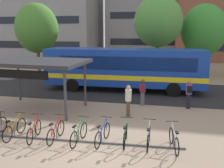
# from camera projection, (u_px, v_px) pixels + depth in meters

# --- Properties ---
(ground) EXTENTS (200.00, 200.00, 0.00)m
(ground) POSITION_uv_depth(u_px,v_px,m) (97.00, 146.00, 10.22)
(ground) COLOR gray
(bus_lane_asphalt) EXTENTS (80.00, 7.20, 0.01)m
(bus_lane_asphalt) POSITION_uv_depth(u_px,v_px,m) (131.00, 90.00, 19.58)
(bus_lane_asphalt) COLOR #232326
(bus_lane_asphalt) RESTS_ON ground
(city_bus) EXTENTS (12.07, 2.77, 3.20)m
(city_bus) POSITION_uv_depth(u_px,v_px,m) (123.00, 68.00, 19.33)
(city_bus) COLOR #14389E
(city_bus) RESTS_ON ground
(bike_rack) EXTENTS (8.72, 0.54, 0.70)m
(bike_rack) POSITION_uv_depth(u_px,v_px,m) (79.00, 140.00, 10.60)
(bike_rack) COLOR #47474C
(bike_rack) RESTS_ON ground
(parked_bicycle_orange_1) EXTENTS (0.52, 1.72, 0.99)m
(parked_bicycle_orange_1) POSITION_uv_depth(u_px,v_px,m) (15.00, 129.00, 10.97)
(parked_bicycle_orange_1) COLOR black
(parked_bicycle_orange_1) RESTS_ON ground
(parked_bicycle_red_2) EXTENTS (0.52, 1.71, 0.99)m
(parked_bicycle_red_2) POSITION_uv_depth(u_px,v_px,m) (34.00, 131.00, 10.77)
(parked_bicycle_red_2) COLOR black
(parked_bicycle_red_2) RESTS_ON ground
(parked_bicycle_red_3) EXTENTS (0.52, 1.72, 0.99)m
(parked_bicycle_red_3) POSITION_uv_depth(u_px,v_px,m) (56.00, 132.00, 10.70)
(parked_bicycle_red_3) COLOR black
(parked_bicycle_red_3) RESTS_ON ground
(parked_bicycle_green_4) EXTENTS (0.52, 1.72, 0.99)m
(parked_bicycle_green_4) POSITION_uv_depth(u_px,v_px,m) (79.00, 134.00, 10.45)
(parked_bicycle_green_4) COLOR black
(parked_bicycle_green_4) RESTS_ON ground
(parked_bicycle_blue_5) EXTENTS (0.52, 1.72, 0.99)m
(parked_bicycle_blue_5) POSITION_uv_depth(u_px,v_px,m) (103.00, 134.00, 10.43)
(parked_bicycle_blue_5) COLOR black
(parked_bicycle_blue_5) RESTS_ON ground
(parked_bicycle_green_6) EXTENTS (0.52, 1.72, 0.99)m
(parked_bicycle_green_6) POSITION_uv_depth(u_px,v_px,m) (125.00, 135.00, 10.35)
(parked_bicycle_green_6) COLOR black
(parked_bicycle_green_6) RESTS_ON ground
(parked_bicycle_silver_7) EXTENTS (0.52, 1.72, 0.99)m
(parked_bicycle_silver_7) POSITION_uv_depth(u_px,v_px,m) (149.00, 137.00, 10.14)
(parked_bicycle_silver_7) COLOR black
(parked_bicycle_silver_7) RESTS_ON ground
(parked_bicycle_silver_8) EXTENTS (0.53, 1.70, 0.99)m
(parked_bicycle_silver_8) POSITION_uv_depth(u_px,v_px,m) (174.00, 140.00, 9.89)
(parked_bicycle_silver_8) COLOR black
(parked_bicycle_silver_8) RESTS_ON ground
(transit_shelter) EXTENTS (5.62, 3.86, 2.90)m
(transit_shelter) POSITION_uv_depth(u_px,v_px,m) (37.00, 64.00, 14.43)
(transit_shelter) COLOR #38383D
(transit_shelter) RESTS_ON ground
(commuter_maroon_pack_2) EXTENTS (0.38, 0.55, 1.68)m
(commuter_maroon_pack_2) POSITION_uv_depth(u_px,v_px,m) (143.00, 90.00, 15.54)
(commuter_maroon_pack_2) COLOR #565660
(commuter_maroon_pack_2) RESTS_ON ground
(commuter_teal_pack_3) EXTENTS (0.40, 0.57, 1.72)m
(commuter_teal_pack_3) POSITION_uv_depth(u_px,v_px,m) (128.00, 98.00, 13.63)
(commuter_teal_pack_3) COLOR #47382D
(commuter_teal_pack_3) RESTS_ON ground
(commuter_black_pack_4) EXTENTS (0.36, 0.53, 1.71)m
(commuter_black_pack_4) POSITION_uv_depth(u_px,v_px,m) (189.00, 92.00, 14.91)
(commuter_black_pack_4) COLOR black
(commuter_black_pack_4) RESTS_ON ground
(street_tree_1) EXTENTS (4.18, 4.18, 7.17)m
(street_tree_1) POSITION_uv_depth(u_px,v_px,m) (37.00, 28.00, 24.87)
(street_tree_1) COLOR brown
(street_tree_1) RESTS_ON ground
(street_tree_2) EXTENTS (4.46, 4.46, 7.13)m
(street_tree_2) POSITION_uv_depth(u_px,v_px,m) (204.00, 30.00, 25.25)
(street_tree_2) COLOR brown
(street_tree_2) RESTS_ON ground
(street_tree_3) EXTENTS (4.56, 4.56, 7.80)m
(street_tree_3) POSITION_uv_depth(u_px,v_px,m) (158.00, 22.00, 23.88)
(street_tree_3) COLOR brown
(street_tree_3) RESTS_ON ground
(building_left_wing) EXTENTS (18.93, 10.67, 15.21)m
(building_left_wing) POSITION_uv_depth(u_px,v_px,m) (44.00, 12.00, 44.29)
(building_left_wing) COLOR gray
(building_left_wing) RESTS_ON ground
(building_centre_block) EXTENTS (15.65, 13.11, 13.06)m
(building_centre_block) POSITION_uv_depth(u_px,v_px,m) (153.00, 19.00, 47.51)
(building_centre_block) COLOR gray
(building_centre_block) RESTS_ON ground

